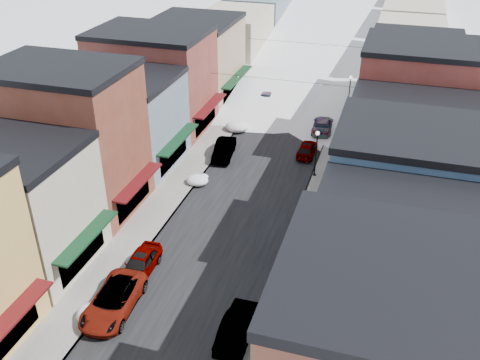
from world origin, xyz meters
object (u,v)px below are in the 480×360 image
Objects in this scene: car_silver_sedan at (140,263)px; streetlamp_near at (316,148)px; fire_hydrant at (260,359)px; car_white_suv at (113,300)px; car_dark_hatch at (224,149)px; car_green_sedan at (238,326)px; trash_can at (283,293)px.

streetlamp_near is at bearing 59.61° from car_silver_sedan.
car_silver_sedan reaches higher than fire_hydrant.
car_white_suv is at bearing -91.60° from car_silver_sedan.
streetlamp_near is (9.59, -1.41, 2.23)m from car_dark_hatch.
car_green_sedan is at bearing -26.55° from car_silver_sedan.
fire_hydrant is (10.43, -1.70, -0.27)m from car_white_suv.
streetlamp_near is (9.50, 21.83, 2.22)m from car_white_suv.
streetlamp_near reaches higher than car_dark_hatch.
streetlamp_near is (9.54, 17.78, 2.25)m from car_silver_sedan.
car_dark_hatch is 5.68× the size of fire_hydrant.
streetlamp_near is (-0.98, 17.70, 2.38)m from trash_can.
fire_hydrant is 5.83m from trash_can.
car_white_suv is 10.57m from fire_hydrant.
car_green_sedan is at bearing -116.53° from trash_can.
car_silver_sedan is 0.94× the size of car_green_sedan.
car_dark_hatch is (-0.05, 19.19, 0.03)m from car_silver_sedan.
streetlamp_near is at bearing 63.13° from car_white_suv.
car_white_suv is at bearing 170.76° from fire_hydrant.
car_silver_sedan is at bearing -118.22° from streetlamp_near.
car_green_sedan is at bearing -77.27° from car_dark_hatch.
streetlamp_near is (0.99, 21.65, 2.23)m from car_green_sedan.
car_white_suv is 4.05m from car_silver_sedan.
car_silver_sedan is 10.52m from trash_can.
car_white_suv is 23.91m from streetlamp_near.
car_white_suv reaches higher than car_dark_hatch.
car_dark_hatch is at bearing 171.63° from streetlamp_near.
fire_hydrant is at bearing -74.84° from car_dark_hatch.
trash_can is (0.05, 5.83, 0.12)m from fire_hydrant.
car_green_sedan is (8.51, 0.18, -0.00)m from car_white_suv.
streetlamp_near reaches higher than car_silver_sedan.
car_dark_hatch reaches higher than trash_can.
car_silver_sedan reaches higher than trash_can.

